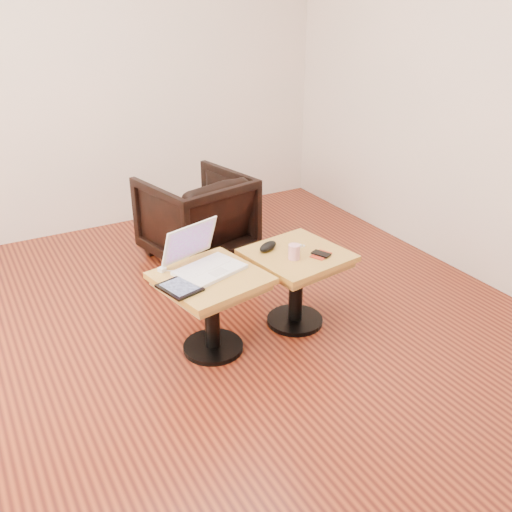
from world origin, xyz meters
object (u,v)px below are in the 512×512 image
laptop (203,260)px  armchair (196,217)px  side_table_left (211,295)px  striped_cup (294,252)px  side_table_right (297,271)px

laptop → armchair: 1.20m
side_table_left → laptop: bearing=77.7°
laptop → armchair: size_ratio=0.61×
striped_cup → side_table_right: bearing=44.2°
side_table_left → striped_cup: bearing=-16.3°
side_table_left → striped_cup: (0.51, -0.05, 0.16)m
side_table_right → striped_cup: striped_cup is taller
laptop → striped_cup: bearing=-33.1°
striped_cup → laptop: bearing=164.3°
laptop → armchair: laptop is taller
side_table_left → armchair: size_ratio=0.87×
striped_cup → armchair: size_ratio=0.12×
side_table_left → side_table_right: 0.57m
armchair → side_table_right: bearing=84.5°
side_table_left → armchair: bearing=58.9°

